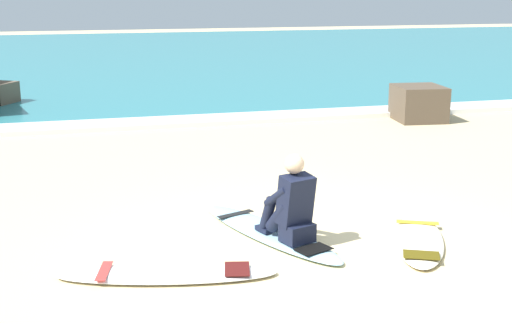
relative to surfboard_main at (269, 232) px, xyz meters
name	(u,v)px	position (x,y,z in m)	size (l,w,h in m)	color
ground_plane	(322,257)	(0.35, -0.77, -0.04)	(80.00, 80.00, 0.00)	beige
sea	(129,57)	(0.35, 20.47, 0.01)	(80.00, 28.00, 0.10)	teal
breaking_foam	(192,121)	(0.35, 6.77, 0.02)	(80.00, 0.90, 0.11)	white
surfboard_main	(269,232)	(0.00, 0.00, 0.00)	(1.34, 2.42, 0.08)	#9ED1E5
surfer_seated	(291,206)	(0.14, -0.35, 0.40)	(0.54, 0.77, 0.95)	black
surfboard_spare_near	(167,273)	(-1.28, -0.87, 0.00)	(2.19, 0.99, 0.08)	white
surfboard_spare_far	(419,240)	(1.51, -0.67, 0.00)	(1.21, 1.77, 0.08)	#EFE5C6
shoreline_rock	(419,103)	(4.96, 5.90, 0.33)	(1.04, 0.95, 0.72)	brown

